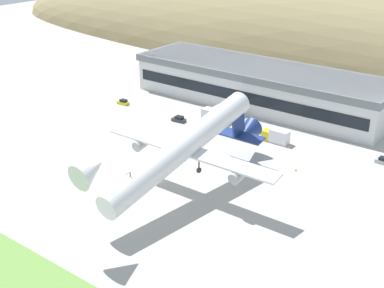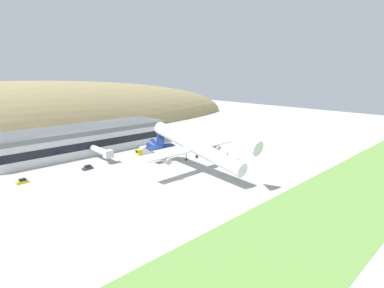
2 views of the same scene
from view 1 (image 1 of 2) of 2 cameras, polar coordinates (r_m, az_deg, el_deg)
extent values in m
plane|color=#ADAAA3|center=(116.93, -2.99, -3.16)|extent=(452.53, 452.53, 0.00)
ellipsoid|color=#8E7F56|center=(222.69, 13.18, 9.29)|extent=(352.14, 74.99, 61.27)
cube|color=silver|center=(158.74, 7.28, 6.21)|extent=(76.69, 21.06, 11.43)
cube|color=slate|center=(157.42, 7.37, 7.84)|extent=(77.89, 22.26, 2.06)
cube|color=black|center=(150.28, 5.20, 5.08)|extent=(73.62, 0.16, 3.20)
cylinder|color=silver|center=(145.28, 3.50, 4.00)|extent=(2.60, 14.25, 2.60)
cube|color=silver|center=(139.77, 1.85, 3.23)|extent=(3.38, 2.86, 2.86)
cylinder|color=slate|center=(140.86, 1.96, 2.52)|extent=(0.36, 0.36, 4.00)
cylinder|color=silver|center=(104.10, -1.10, -0.47)|extent=(4.84, 42.39, 12.58)
cone|color=silver|center=(86.96, -10.77, -2.77)|extent=(4.74, 6.11, 5.64)
cone|color=navy|center=(123.86, 5.81, 1.19)|extent=(4.74, 7.06, 5.82)
cube|color=navy|center=(119.09, 4.93, 2.78)|extent=(0.50, 5.80, 8.85)
cube|color=navy|center=(120.80, 4.92, 0.98)|extent=(12.57, 3.39, 0.98)
cube|color=silver|center=(106.09, -0.39, -0.72)|extent=(40.58, 3.62, 1.11)
cylinder|color=#9E9EA3|center=(113.58, -5.41, 0.07)|extent=(2.30, 3.96, 2.93)
cylinder|color=#9E9EA3|center=(100.00, 4.94, -3.32)|extent=(2.30, 3.96, 2.93)
cylinder|color=#2D2D2D|center=(108.61, -1.50, -1.54)|extent=(0.28, 0.28, 2.20)
cylinder|color=#2D2D2D|center=(109.08, -1.49, -2.06)|extent=(0.45, 1.10, 1.10)
cylinder|color=#2D2D2D|center=(105.65, 0.75, -2.28)|extent=(0.28, 0.28, 2.20)
cylinder|color=#2D2D2D|center=(106.14, 0.74, -2.81)|extent=(0.45, 1.10, 1.10)
cylinder|color=#2D2D2D|center=(94.49, -6.60, -3.54)|extent=(0.22, 0.22, 1.98)
cylinder|color=#2D2D2D|center=(94.94, -6.58, -4.07)|extent=(0.30, 0.83, 0.82)
cube|color=#333338|center=(145.58, -1.42, 2.58)|extent=(3.94, 2.17, 0.86)
cube|color=black|center=(145.20, -1.36, 2.85)|extent=(2.21, 1.76, 0.70)
cube|color=gold|center=(160.18, -7.36, 4.37)|extent=(3.75, 1.85, 0.84)
cube|color=black|center=(159.82, -7.33, 4.62)|extent=(2.09, 1.51, 0.69)
cube|color=gold|center=(134.79, 7.99, 0.97)|extent=(2.24, 2.42, 2.54)
cube|color=black|center=(135.13, 7.58, 1.26)|extent=(0.09, 2.05, 1.12)
cube|color=silver|center=(133.12, 9.30, 0.78)|extent=(4.75, 2.43, 3.35)
cube|color=orange|center=(120.16, 11.02, -2.82)|extent=(0.52, 0.52, 0.03)
cone|color=orange|center=(120.03, 11.03, -2.69)|extent=(0.40, 0.40, 0.55)
camera|label=2|loc=(131.90, -52.09, 7.31)|focal=28.00mm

